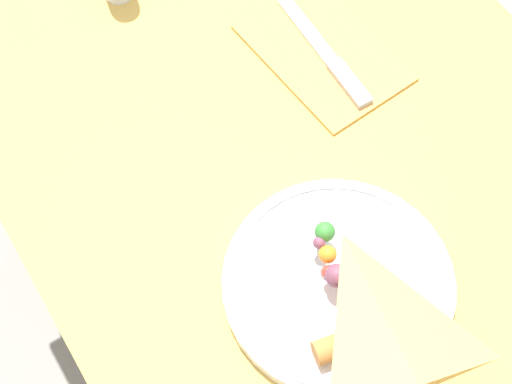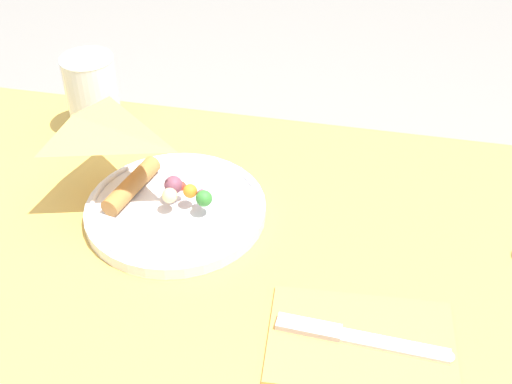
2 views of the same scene
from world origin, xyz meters
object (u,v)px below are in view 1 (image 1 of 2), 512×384
dining_table (322,228)px  plate_pizza (338,281)px  napkin_folded (323,53)px  butter_knife (327,55)px

dining_table → plate_pizza: plate_pizza is taller
dining_table → napkin_folded: 0.21m
plate_pizza → butter_knife: plate_pizza is taller
dining_table → plate_pizza: 0.18m
napkin_folded → butter_knife: (-0.01, 0.00, 0.00)m
dining_table → plate_pizza: size_ratio=4.65×
plate_pizza → napkin_folded: size_ratio=1.14×
plate_pizza → napkin_folded: bearing=-32.0°
butter_knife → plate_pizza: bearing=149.7°
plate_pizza → napkin_folded: plate_pizza is taller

